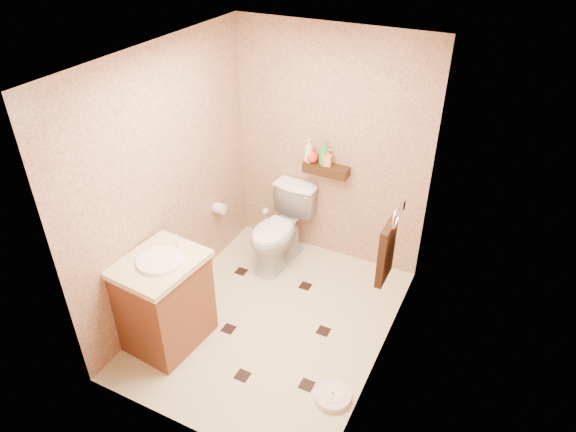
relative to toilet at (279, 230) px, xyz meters
The scene contains 19 objects.
ground 0.99m from the toilet, 67.26° to the right, with size 2.50×2.50×0.00m, color beige.
wall_back 0.96m from the toilet, 50.16° to the left, with size 2.00×0.04×2.40m, color tan.
wall_front 2.26m from the toilet, 80.49° to the right, with size 2.00×0.04×2.40m, color tan.
wall_left 1.32m from the toilet, 128.05° to the right, with size 0.04×2.50×2.40m, color tan.
wall_right 1.77m from the toilet, 31.67° to the right, with size 0.04×2.50×2.40m, color tan.
ceiling 2.19m from the toilet, 67.26° to the right, with size 2.00×2.50×0.02m, color white.
wall_shelf 0.78m from the toilet, 44.11° to the left, with size 0.46×0.14×0.10m, color #3B2310.
floor_accents 1.05m from the toilet, 65.78° to the right, with size 1.32×1.36×0.01m.
toilet is the anchor object (origin of this frame).
vanity 1.46m from the toilet, 103.93° to the right, with size 0.63×0.74×0.99m.
bathroom_scale 1.84m from the toilet, 49.62° to the right, with size 0.38×0.38×0.06m.
toilet_brush 0.45m from the toilet, 140.57° to the left, with size 0.10×0.10×0.45m.
towel_ring 1.49m from the toilet, 24.76° to the right, with size 0.12×0.30×0.76m.
toilet_paper 0.65m from the toilet, 162.90° to the right, with size 0.12×0.11×0.12m.
bottle_a 0.87m from the toilet, 64.70° to the left, with size 0.09×0.09×0.23m, color white.
bottle_b 0.83m from the toilet, 63.35° to the left, with size 0.07×0.07×0.15m, color yellow.
bottle_c 0.84m from the toilet, 59.39° to the left, with size 0.12×0.12×0.15m, color red.
bottle_d 0.92m from the toilet, 46.43° to the left, with size 0.10×0.10×0.25m, color green.
bottle_e 0.90m from the toilet, 43.17° to the left, with size 0.08×0.08×0.17m, color #EE8B4F.
Camera 1 is at (1.67, -3.03, 3.36)m, focal length 32.00 mm.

